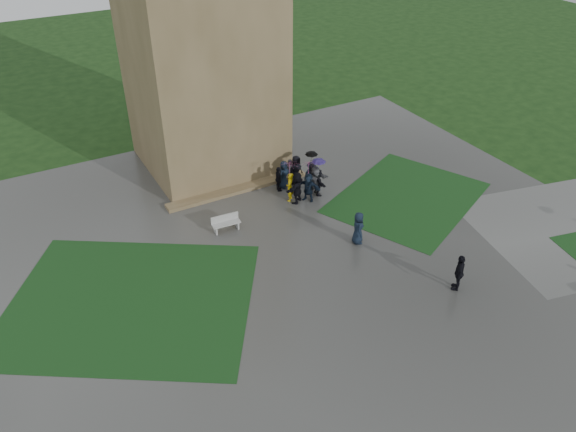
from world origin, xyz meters
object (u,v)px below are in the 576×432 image
tower (199,23)px  pedestrian_near (459,272)px  pedestrian_mid (358,228)px  bench (226,223)px

tower → pedestrian_near: (5.27, -17.59, -8.02)m
pedestrian_mid → tower: bearing=40.3°
tower → pedestrian_near: size_ratio=9.40×
bench → pedestrian_mid: 7.13m
tower → pedestrian_near: tower is taller
bench → pedestrian_near: (7.57, -9.74, 0.49)m
tower → pedestrian_near: bearing=-73.3°
bench → pedestrian_mid: size_ratio=0.87×
pedestrian_mid → pedestrian_near: bearing=-134.4°
pedestrian_mid → pedestrian_near: pedestrian_near is taller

